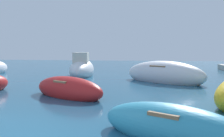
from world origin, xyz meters
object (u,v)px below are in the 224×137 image
(moored_boat_1, at_px, (164,74))
(moored_boat_8, at_px, (68,89))
(moored_boat_5, at_px, (82,69))
(moored_boat_0, at_px, (171,127))

(moored_boat_1, relative_size, moored_boat_8, 1.42)
(moored_boat_1, relative_size, moored_boat_5, 0.95)
(moored_boat_0, height_order, moored_boat_5, moored_boat_5)
(moored_boat_8, bearing_deg, moored_boat_0, -19.86)
(moored_boat_0, height_order, moored_boat_1, moored_boat_1)
(moored_boat_5, xyz_separation_m, moored_boat_8, (1.84, -8.50, -0.22))
(moored_boat_0, relative_size, moored_boat_5, 0.62)
(moored_boat_8, bearing_deg, moored_boat_5, 130.82)
(moored_boat_0, relative_size, moored_boat_8, 0.93)
(moored_boat_1, bearing_deg, moored_boat_0, -56.28)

